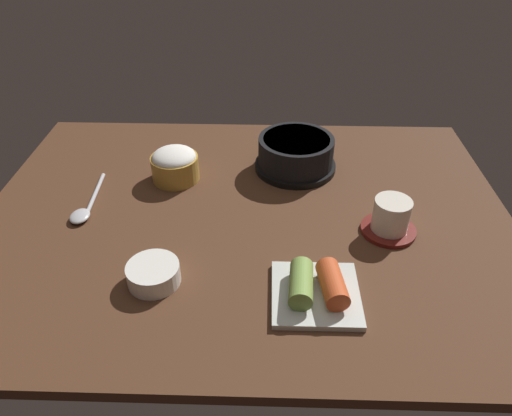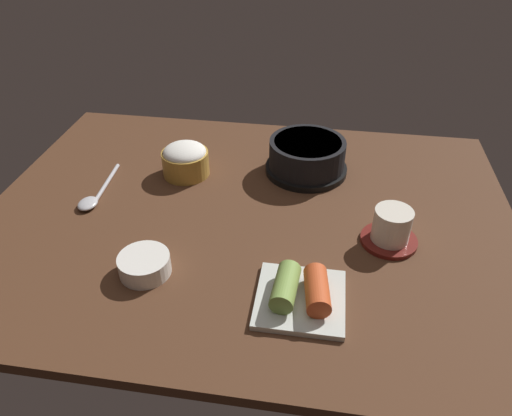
{
  "view_description": "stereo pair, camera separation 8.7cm",
  "coord_description": "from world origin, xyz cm",
  "px_view_note": "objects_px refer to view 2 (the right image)",
  "views": [
    {
      "loc": [
        4.09,
        -72.15,
        56.11
      ],
      "look_at": [
        2.0,
        -2.0,
        5.0
      ],
      "focal_mm": 33.49,
      "sensor_mm": 36.0,
      "label": 1
    },
    {
      "loc": [
        12.73,
        -71.35,
        56.11
      ],
      "look_at": [
        2.0,
        -2.0,
        5.0
      ],
      "focal_mm": 33.49,
      "sensor_mm": 36.0,
      "label": 2
    }
  ],
  "objects_px": {
    "kimchi_plate": "(301,293)",
    "spoon": "(94,197)",
    "tea_cup_with_saucer": "(391,228)",
    "side_bowl_near": "(144,264)",
    "stone_pot": "(307,156)",
    "rice_bowl": "(185,159)"
  },
  "relations": [
    {
      "from": "rice_bowl",
      "to": "kimchi_plate",
      "type": "xyz_separation_m",
      "value": [
        0.27,
        -0.33,
        -0.02
      ]
    },
    {
      "from": "kimchi_plate",
      "to": "spoon",
      "type": "distance_m",
      "value": 0.47
    },
    {
      "from": "spoon",
      "to": "side_bowl_near",
      "type": "bearing_deg",
      "value": -46.83
    },
    {
      "from": "rice_bowl",
      "to": "side_bowl_near",
      "type": "bearing_deg",
      "value": -87.06
    },
    {
      "from": "stone_pot",
      "to": "kimchi_plate",
      "type": "xyz_separation_m",
      "value": [
        0.02,
        -0.38,
        -0.02
      ]
    },
    {
      "from": "stone_pot",
      "to": "spoon",
      "type": "xyz_separation_m",
      "value": [
        -0.41,
        -0.17,
        -0.03
      ]
    },
    {
      "from": "stone_pot",
      "to": "side_bowl_near",
      "type": "bearing_deg",
      "value": -123.72
    },
    {
      "from": "tea_cup_with_saucer",
      "to": "stone_pot",
      "type": "bearing_deg",
      "value": 126.66
    },
    {
      "from": "stone_pot",
      "to": "tea_cup_with_saucer",
      "type": "distance_m",
      "value": 0.27
    },
    {
      "from": "tea_cup_with_saucer",
      "to": "side_bowl_near",
      "type": "relative_size",
      "value": 1.18
    },
    {
      "from": "rice_bowl",
      "to": "kimchi_plate",
      "type": "distance_m",
      "value": 0.43
    },
    {
      "from": "tea_cup_with_saucer",
      "to": "spoon",
      "type": "height_order",
      "value": "tea_cup_with_saucer"
    },
    {
      "from": "rice_bowl",
      "to": "tea_cup_with_saucer",
      "type": "height_order",
      "value": "rice_bowl"
    },
    {
      "from": "rice_bowl",
      "to": "tea_cup_with_saucer",
      "type": "xyz_separation_m",
      "value": [
        0.41,
        -0.17,
        -0.0
      ]
    },
    {
      "from": "rice_bowl",
      "to": "kimchi_plate",
      "type": "relative_size",
      "value": 0.73
    },
    {
      "from": "stone_pot",
      "to": "spoon",
      "type": "distance_m",
      "value": 0.44
    },
    {
      "from": "spoon",
      "to": "tea_cup_with_saucer",
      "type": "bearing_deg",
      "value": -4.34
    },
    {
      "from": "tea_cup_with_saucer",
      "to": "kimchi_plate",
      "type": "relative_size",
      "value": 0.74
    },
    {
      "from": "kimchi_plate",
      "to": "spoon",
      "type": "xyz_separation_m",
      "value": [
        -0.42,
        0.21,
        -0.01
      ]
    },
    {
      "from": "tea_cup_with_saucer",
      "to": "kimchi_plate",
      "type": "distance_m",
      "value": 0.22
    },
    {
      "from": "stone_pot",
      "to": "spoon",
      "type": "height_order",
      "value": "stone_pot"
    },
    {
      "from": "kimchi_plate",
      "to": "side_bowl_near",
      "type": "xyz_separation_m",
      "value": [
        -0.25,
        0.03,
        0.0
      ]
    }
  ]
}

